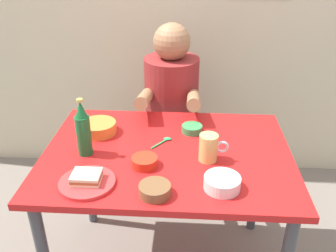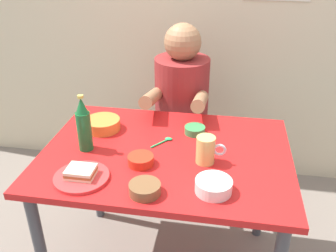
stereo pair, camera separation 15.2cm
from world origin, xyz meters
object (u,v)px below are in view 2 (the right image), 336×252
Objects in this scene: beer_mug at (206,150)px; sandwich at (81,172)px; stool at (181,151)px; dining_table at (166,168)px; person_seated at (181,93)px; beer_bottle at (84,126)px; plate_orange at (82,177)px; soup_bowl_orange at (103,124)px.

sandwich is at bearing -156.91° from beer_mug.
stool is at bearing 72.68° from sandwich.
sandwich is at bearing -138.37° from dining_table.
person_seated reaches higher than beer_bottle.
plate_orange is 1.75× the size of beer_mug.
sandwich is at bearing -73.88° from beer_bottle.
stool is 3.57× the size of beer_mug.
person_seated is 0.92m from sandwich.
dining_table is 1.53× the size of person_seated.
beer_bottle is at bearing 106.12° from sandwich.
soup_bowl_orange is at bearing -124.83° from person_seated.
dining_table is 2.44× the size of stool.
person_seated is (-0.02, 0.62, 0.12)m from dining_table.
stool is 0.91m from beer_bottle.
stool is 4.09× the size of sandwich.
person_seated reaches higher than sandwich.
plate_orange is at bearing -156.91° from beer_mug.
plate_orange is 0.52m from beer_mug.
dining_table is 0.63m from person_seated.
sandwich is (-0.28, -0.89, 0.42)m from stool.
stool is at bearing 105.93° from beer_mug.
beer_bottle reaches higher than stool.
plate_orange reaches higher than dining_table.
dining_table is 0.24m from beer_mug.
dining_table is at bearing -23.43° from soup_bowl_orange.
sandwich is 0.65× the size of soup_bowl_orange.
beer_mug reaches higher than plate_orange.
dining_table is at bearing -88.53° from stool.
person_seated reaches higher than dining_table.
dining_table is at bearing 41.63° from sandwich.
plate_orange is (-0.28, -0.89, 0.40)m from stool.
person_seated is at bearing 72.47° from sandwich.
beer_mug is 0.48× the size of beer_bottle.
beer_bottle reaches higher than sandwich.
sandwich is at bearing -107.32° from stool.
plate_orange is at bearing -83.18° from soup_bowl_orange.
person_seated is at bearing 62.69° from beer_bottle.
plate_orange is 0.25m from beer_bottle.
sandwich is at bearing -83.18° from soup_bowl_orange.
beer_bottle is (-0.54, 0.02, 0.06)m from beer_mug.
beer_bottle is at bearing -117.31° from person_seated.
stool is 1.02m from plate_orange.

